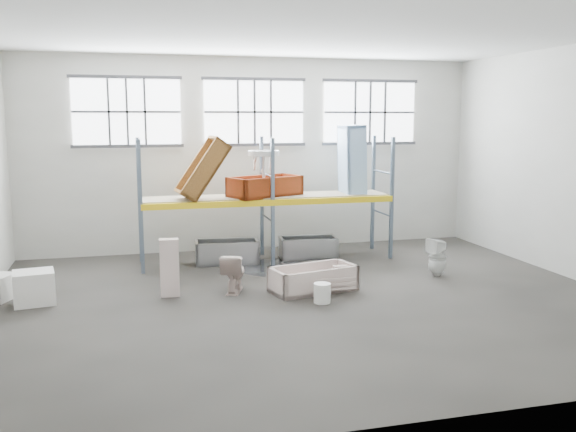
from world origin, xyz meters
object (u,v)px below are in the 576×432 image
object	(u,v)px
cistern_tall	(169,268)
steel_tub_right	(308,248)
toilet_white	(437,257)
bucket	(322,293)
toilet_beige	(234,273)
steel_tub_left	(227,252)
blue_tub_upright	(352,161)
carton_near	(34,288)
bathtub_beige	(313,279)
rust_tub_flat	(265,186)

from	to	relation	value
cistern_tall	steel_tub_right	xyz separation A→B (m)	(3.59, 2.55, -0.31)
toilet_white	bucket	world-z (taller)	toilet_white
toilet_beige	steel_tub_left	size ratio (longest dim) A/B	0.53
blue_tub_upright	steel_tub_right	bearing A→B (deg)	-177.85
toilet_beige	bucket	bearing A→B (deg)	161.90
carton_near	bucket	bearing A→B (deg)	-14.07
cistern_tall	blue_tub_upright	xyz separation A→B (m)	(4.72, 2.59, 1.83)
blue_tub_upright	carton_near	distance (m)	7.91
bucket	carton_near	xyz separation A→B (m)	(-5.25, 1.32, 0.12)
steel_tub_right	carton_near	size ratio (longest dim) A/B	1.93
toilet_white	steel_tub_left	distance (m)	4.92
bathtub_beige	rust_tub_flat	world-z (taller)	rust_tub_flat
toilet_beige	toilet_white	distance (m)	4.56
bathtub_beige	carton_near	bearing A→B (deg)	161.84
carton_near	blue_tub_upright	bearing A→B (deg)	18.83
toilet_beige	steel_tub_left	bearing A→B (deg)	-75.82
bathtub_beige	toilet_white	world-z (taller)	toilet_white
bathtub_beige	blue_tub_upright	xyz separation A→B (m)	(1.90, 2.95, 2.14)
toilet_white	bucket	bearing A→B (deg)	-83.45
steel_tub_right	rust_tub_flat	distance (m)	1.91
bucket	cistern_tall	bearing A→B (deg)	156.60
bathtub_beige	steel_tub_left	distance (m)	3.13
steel_tub_right	bucket	world-z (taller)	steel_tub_right
cistern_tall	toilet_beige	bearing A→B (deg)	1.81
cistern_tall	steel_tub_right	size ratio (longest dim) A/B	0.81
rust_tub_flat	blue_tub_upright	xyz separation A→B (m)	(2.24, 0.05, 0.58)
cistern_tall	steel_tub_left	distance (m)	2.94
toilet_beige	steel_tub_right	distance (m)	3.46
steel_tub_left	blue_tub_upright	size ratio (longest dim) A/B	0.85
steel_tub_left	steel_tub_right	bearing A→B (deg)	1.57
steel_tub_left	bucket	size ratio (longest dim) A/B	4.01
steel_tub_left	rust_tub_flat	world-z (taller)	rust_tub_flat
steel_tub_left	blue_tub_upright	xyz separation A→B (m)	(3.19, 0.10, 2.12)
rust_tub_flat	bucket	world-z (taller)	rust_tub_flat
rust_tub_flat	carton_near	distance (m)	5.74
toilet_white	steel_tub_left	bearing A→B (deg)	-135.29
bathtub_beige	rust_tub_flat	distance (m)	3.31
cistern_tall	carton_near	world-z (taller)	cistern_tall
rust_tub_flat	toilet_beige	bearing A→B (deg)	-115.51
toilet_beige	rust_tub_flat	bearing A→B (deg)	-95.28
cistern_tall	bucket	xyz separation A→B (m)	(2.75, -1.19, -0.38)
bathtub_beige	steel_tub_left	xyz separation A→B (m)	(-1.29, 2.85, 0.02)
rust_tub_flat	bucket	bearing A→B (deg)	-85.96
toilet_white	bucket	distance (m)	3.34
toilet_white	steel_tub_right	xyz separation A→B (m)	(-2.24, 2.46, -0.17)
bathtub_beige	cistern_tall	xyz separation A→B (m)	(-2.82, 0.36, 0.32)
toilet_beige	steel_tub_right	size ratio (longest dim) A/B	0.56
toilet_white	steel_tub_right	size ratio (longest dim) A/B	0.60
steel_tub_right	steel_tub_left	bearing A→B (deg)	-178.43
rust_tub_flat	blue_tub_upright	distance (m)	2.31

